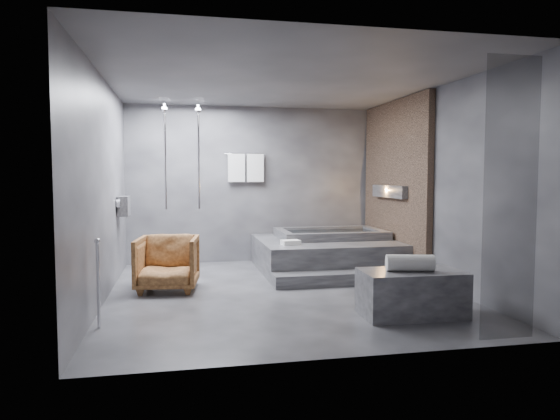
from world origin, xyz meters
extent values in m
plane|color=#2C2C2E|center=(0.00, 0.00, 0.00)|extent=(5.00, 5.00, 0.00)
cube|color=#49494B|center=(0.00, 0.00, 2.80)|extent=(4.50, 5.00, 0.04)
cube|color=#35353A|center=(0.00, 2.50, 1.40)|extent=(4.50, 0.04, 2.80)
cube|color=#35353A|center=(0.00, -2.50, 1.40)|extent=(4.50, 0.04, 2.80)
cube|color=#35353A|center=(-2.25, 0.00, 1.40)|extent=(0.04, 5.00, 2.80)
cube|color=#35353A|center=(2.25, 0.00, 1.40)|extent=(0.04, 5.00, 2.80)
cube|color=#8D6C52|center=(2.19, 1.25, 1.40)|extent=(0.10, 2.40, 2.78)
cube|color=#FF9938|center=(2.11, 1.25, 1.30)|extent=(0.14, 1.20, 0.20)
cube|color=slate|center=(-2.16, 1.40, 1.10)|extent=(0.16, 0.42, 0.30)
imported|color=beige|center=(-2.15, 1.30, 1.05)|extent=(0.08, 0.08, 0.21)
imported|color=beige|center=(-2.15, 1.50, 1.03)|extent=(0.07, 0.07, 0.15)
cylinder|color=silver|center=(-1.00, 2.05, 1.90)|extent=(0.04, 0.04, 1.80)
cylinder|color=silver|center=(-1.55, 2.05, 1.90)|extent=(0.04, 0.04, 1.80)
cylinder|color=silver|center=(-0.15, 2.44, 1.95)|extent=(0.75, 0.02, 0.02)
cube|color=white|center=(-0.32, 2.42, 1.70)|extent=(0.30, 0.06, 0.50)
cube|color=white|center=(0.02, 2.42, 1.70)|extent=(0.30, 0.06, 0.50)
cylinder|color=silver|center=(-2.15, -1.20, 0.45)|extent=(0.04, 0.04, 0.90)
cube|color=black|center=(1.65, -2.45, 1.35)|extent=(0.55, 0.01, 2.60)
cube|color=#313033|center=(1.05, 1.45, 0.25)|extent=(2.20, 2.00, 0.50)
cube|color=#313033|center=(1.05, 0.27, 0.09)|extent=(2.20, 0.36, 0.18)
cube|color=#343436|center=(1.21, -1.40, 0.25)|extent=(1.15, 0.66, 0.51)
imported|color=#4D2B13|center=(-1.50, 0.40, 0.37)|extent=(0.90, 0.92, 0.75)
cylinder|color=silver|center=(1.17, -1.43, 0.60)|extent=(0.55, 0.30, 0.19)
cube|color=silver|center=(0.34, 0.93, 0.54)|extent=(0.30, 0.24, 0.07)
camera|label=1|loc=(-1.32, -6.50, 1.57)|focal=32.00mm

